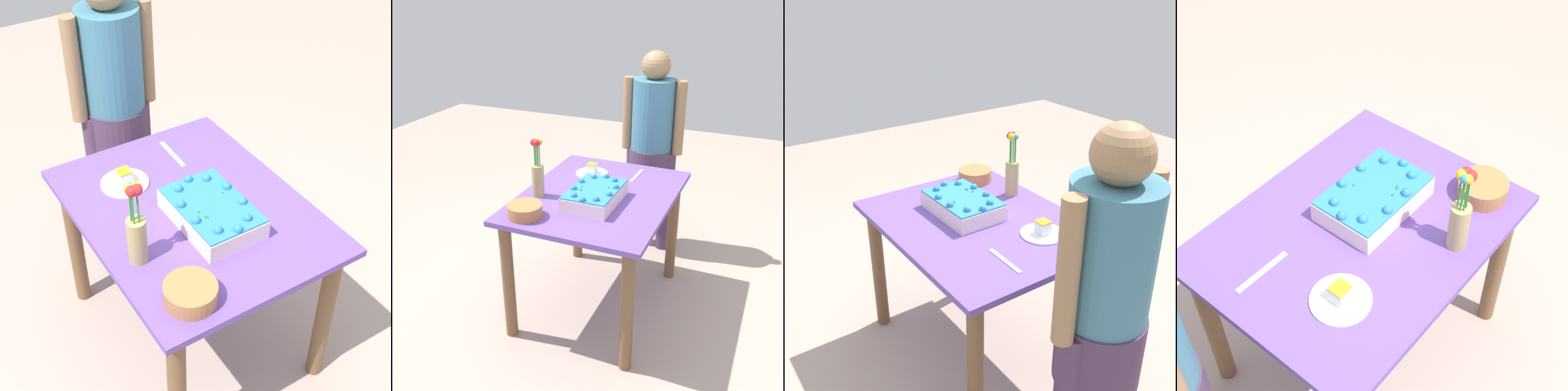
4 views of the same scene
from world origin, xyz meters
TOP-DOWN VIEW (x-y plane):
  - ground_plane at (0.00, 0.00)m, footprint 8.00×8.00m
  - dining_table at (0.00, 0.00)m, footprint 1.11×0.86m
  - sheet_cake at (-0.11, -0.02)m, footprint 0.39×0.26m
  - serving_plate_with_slice at (0.28, 0.16)m, footprint 0.21×0.21m
  - cake_knife at (0.36, -0.12)m, footprint 0.22×0.03m
  - flower_vase at (-0.15, 0.32)m, footprint 0.07×0.07m
  - fruit_bowl at (-0.42, 0.26)m, footprint 0.19×0.19m
  - person_standing at (0.85, -0.08)m, footprint 0.31×0.45m

SIDE VIEW (x-z plane):
  - ground_plane at x=0.00m, z-range 0.00..0.00m
  - dining_table at x=0.00m, z-range 0.24..1.02m
  - cake_knife at x=0.36m, z-range 0.78..0.78m
  - serving_plate_with_slice at x=0.28m, z-range 0.76..0.83m
  - fruit_bowl at x=-0.42m, z-range 0.78..0.85m
  - sheet_cake at x=-0.11m, z-range 0.77..0.88m
  - person_standing at x=0.85m, z-range 0.11..1.60m
  - flower_vase at x=-0.15m, z-range 0.75..1.10m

